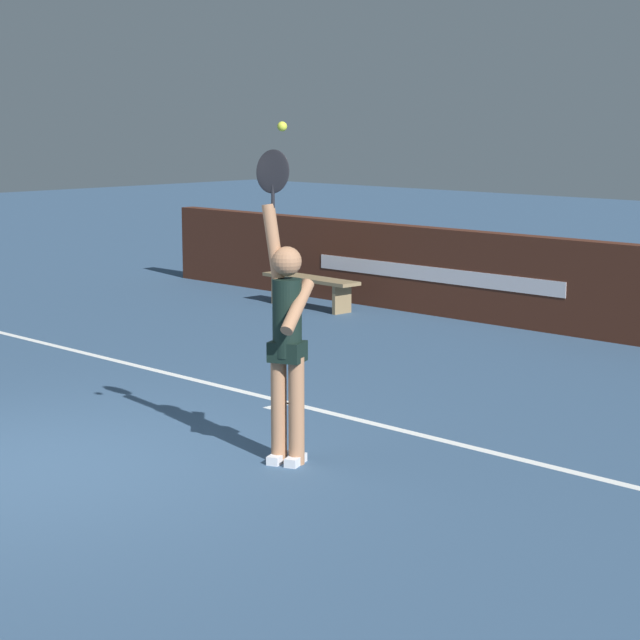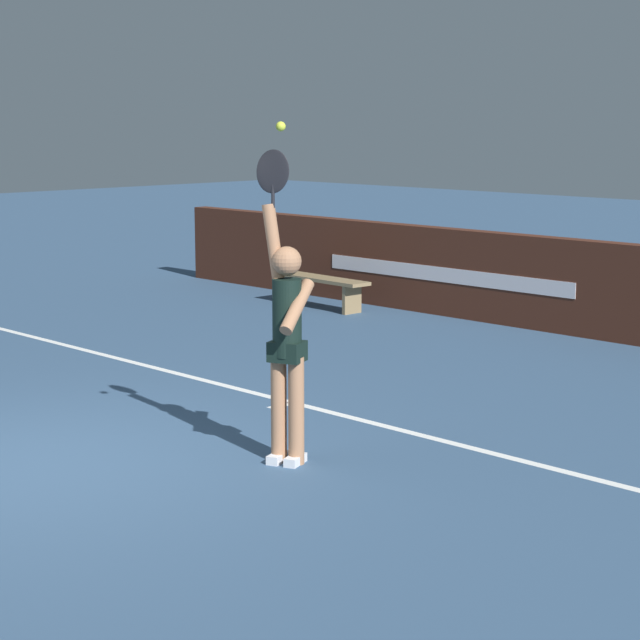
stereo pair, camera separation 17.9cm
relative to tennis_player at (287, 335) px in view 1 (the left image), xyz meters
The scene contains 6 objects.
ground_plane 2.27m from the tennis_player, 133.27° to the right, with size 60.00×60.00×0.00m, color #355070.
court_lines 2.29m from the tennis_player, 132.74° to the right, with size 12.16×5.88×0.00m.
back_wall 6.53m from the tennis_player, 102.30° to the left, with size 15.17×0.26×1.21m.
tennis_player is the anchor object (origin of this frame).
tennis_ball 1.69m from the tennis_player, 47.15° to the right, with size 0.07×0.07×0.07m.
courtside_bench_near 7.60m from the tennis_player, 133.18° to the left, with size 1.73×0.44×0.45m.
Camera 1 is at (7.75, -4.72, 2.73)m, focal length 64.62 mm.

